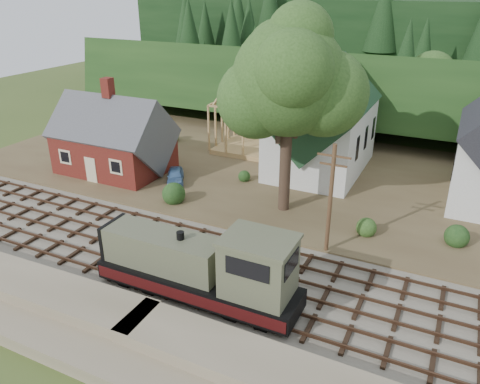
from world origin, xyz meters
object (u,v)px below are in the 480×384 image
at_px(car_green, 122,154).
at_px(patio_set, 122,156).
at_px(locomotive, 204,269).
at_px(car_blue, 175,176).

distance_m(car_green, patio_set, 5.82).
xyz_separation_m(locomotive, car_blue, (-11.02, 13.81, -1.23)).
xyz_separation_m(locomotive, car_green, (-19.46, 16.57, -1.29)).
distance_m(locomotive, car_blue, 17.71).
xyz_separation_m(car_blue, car_green, (-8.44, 2.76, -0.06)).
distance_m(locomotive, car_green, 25.59).
bearing_deg(patio_set, car_green, 131.06).
height_order(locomotive, car_green, locomotive).
distance_m(car_blue, patio_set, 5.28).
bearing_deg(car_green, locomotive, -128.03).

